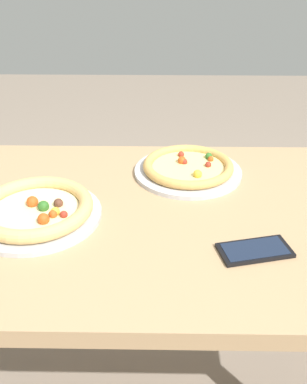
% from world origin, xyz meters
% --- Properties ---
extents(dining_table, '(1.35, 0.76, 0.75)m').
position_xyz_m(dining_table, '(0.00, 0.00, 0.64)').
color(dining_table, tan).
rests_on(dining_table, ground).
extents(pizza_near, '(0.31, 0.31, 0.04)m').
position_xyz_m(pizza_near, '(-0.27, -0.03, 0.77)').
color(pizza_near, '#B7B7BC').
rests_on(pizza_near, dining_table).
extents(pizza_far, '(0.30, 0.30, 0.04)m').
position_xyz_m(pizza_far, '(0.09, 0.20, 0.77)').
color(pizza_far, '#B7B7BC').
rests_on(pizza_far, dining_table).
extents(cell_phone, '(0.16, 0.11, 0.01)m').
position_xyz_m(cell_phone, '(0.22, -0.16, 0.75)').
color(cell_phone, black).
rests_on(cell_phone, dining_table).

